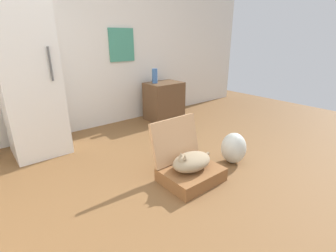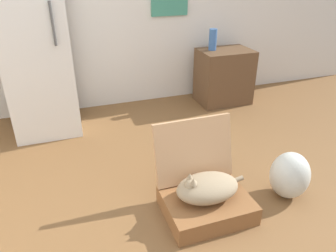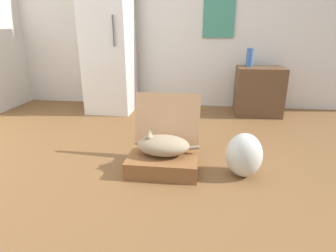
{
  "view_description": "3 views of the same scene",
  "coord_description": "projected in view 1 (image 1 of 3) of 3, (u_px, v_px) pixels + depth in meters",
  "views": [
    {
      "loc": [
        -1.47,
        -1.33,
        1.33
      ],
      "look_at": [
        0.09,
        0.59,
        0.43
      ],
      "focal_mm": 26.25,
      "sensor_mm": 36.0,
      "label": 1
    },
    {
      "loc": [
        -0.77,
        -1.35,
        1.52
      ],
      "look_at": [
        -0.07,
        0.65,
        0.43
      ],
      "focal_mm": 34.62,
      "sensor_mm": 36.0,
      "label": 2
    },
    {
      "loc": [
        0.33,
        -1.89,
        1.09
      ],
      "look_at": [
        0.02,
        0.47,
        0.26
      ],
      "focal_mm": 29.98,
      "sensor_mm": 36.0,
      "label": 3
    }
  ],
  "objects": [
    {
      "name": "suitcase_lid",
      "position": [
        175.0,
        140.0,
        2.47
      ],
      "size": [
        0.56,
        0.14,
        0.44
      ],
      "primitive_type": "cube",
      "rotation": [
        1.33,
        0.0,
        0.0
      ],
      "color": "tan",
      "rests_on": "suitcase_base"
    },
    {
      "name": "wall_back",
      "position": [
        89.0,
        39.0,
        3.49
      ],
      "size": [
        6.4,
        0.15,
        2.6
      ],
      "color": "silver",
      "rests_on": "ground"
    },
    {
      "name": "side_table",
      "position": [
        164.0,
        101.0,
        4.15
      ],
      "size": [
        0.59,
        0.43,
        0.62
      ],
      "primitive_type": "cube",
      "color": "brown",
      "rests_on": "ground"
    },
    {
      "name": "plastic_bag_white",
      "position": [
        234.0,
        148.0,
        2.72
      ],
      "size": [
        0.28,
        0.27,
        0.35
      ],
      "primitive_type": "ellipsoid",
      "color": "silver",
      "rests_on": "ground"
    },
    {
      "name": "refrigerator",
      "position": [
        27.0,
        72.0,
        2.72
      ],
      "size": [
        0.59,
        0.62,
        1.94
      ],
      "color": "silver",
      "rests_on": "ground"
    },
    {
      "name": "ground_plane",
      "position": [
        200.0,
        188.0,
        2.29
      ],
      "size": [
        7.68,
        7.68,
        0.0
      ],
      "primitive_type": "plane",
      "color": "brown",
      "rests_on": "ground"
    },
    {
      "name": "vase_tall",
      "position": [
        155.0,
        76.0,
        3.95
      ],
      "size": [
        0.09,
        0.09,
        0.23
      ],
      "primitive_type": "cylinder",
      "color": "#38609E",
      "rests_on": "side_table"
    },
    {
      "name": "suitcase_base",
      "position": [
        191.0,
        175.0,
        2.39
      ],
      "size": [
        0.56,
        0.45,
        0.13
      ],
      "primitive_type": "cube",
      "color": "brown",
      "rests_on": "ground"
    },
    {
      "name": "cat",
      "position": [
        191.0,
        161.0,
        2.34
      ],
      "size": [
        0.5,
        0.28,
        0.2
      ],
      "color": "#998466",
      "rests_on": "suitcase_base"
    }
  ]
}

